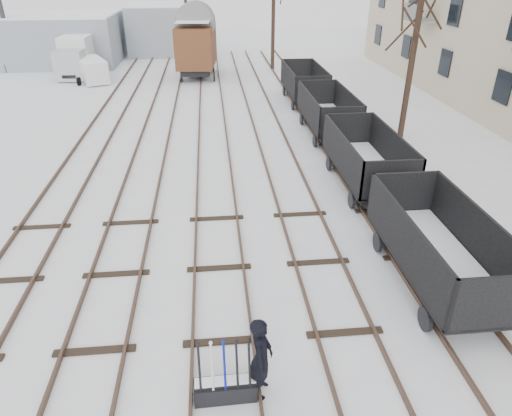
{
  "coord_description": "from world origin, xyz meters",
  "views": [
    {
      "loc": [
        -0.01,
        -8.14,
        8.06
      ],
      "look_at": [
        1.25,
        4.48,
        1.2
      ],
      "focal_mm": 32.0,
      "sensor_mm": 36.0,
      "label": 1
    }
  ],
  "objects": [
    {
      "name": "freight_wagon_d",
      "position": [
        6.0,
        20.93,
        0.86
      ],
      "size": [
        2.2,
        5.49,
        2.24
      ],
      "color": "black",
      "rests_on": "ground"
    },
    {
      "name": "panel_van",
      "position": [
        -8.84,
        28.18,
        0.88
      ],
      "size": [
        3.06,
        4.2,
        1.7
      ],
      "rotation": [
        0.0,
        0.0,
        0.41
      ],
      "color": "silver",
      "rests_on": "ground"
    },
    {
      "name": "lorry",
      "position": [
        -10.4,
        30.95,
        1.52
      ],
      "size": [
        2.3,
        6.59,
        2.96
      ],
      "rotation": [
        0.0,
        0.0,
        -0.03
      ],
      "color": "black",
      "rests_on": "ground"
    },
    {
      "name": "tree_far_left",
      "position": [
        -2.03,
        41.39,
        3.73
      ],
      "size": [
        0.3,
        0.3,
        7.47
      ],
      "primitive_type": "cylinder",
      "color": "black",
      "rests_on": "ground"
    },
    {
      "name": "tree_near",
      "position": [
        9.76,
        13.75,
        3.6
      ],
      "size": [
        0.3,
        0.3,
        7.21
      ],
      "primitive_type": "cylinder",
      "color": "black",
      "rests_on": "ground"
    },
    {
      "name": "worker",
      "position": [
        0.76,
        -1.48,
        0.97
      ],
      "size": [
        0.62,
        0.8,
        1.95
      ],
      "primitive_type": "imported",
      "rotation": [
        0.0,
        0.0,
        1.33
      ],
      "color": "black",
      "rests_on": "ground"
    },
    {
      "name": "freight_wagon_c",
      "position": [
        6.0,
        14.53,
        0.86
      ],
      "size": [
        2.2,
        5.49,
        2.24
      ],
      "color": "black",
      "rests_on": "ground"
    },
    {
      "name": "box_van_wagon",
      "position": [
        -0.9,
        29.13,
        2.49
      ],
      "size": [
        3.44,
        5.84,
        4.28
      ],
      "rotation": [
        0.0,
        0.0,
        -0.09
      ],
      "color": "black",
      "rests_on": "ground"
    },
    {
      "name": "ground",
      "position": [
        0.0,
        0.0,
        0.0
      ],
      "size": [
        120.0,
        120.0,
        0.0
      ],
      "primitive_type": "plane",
      "color": "white",
      "rests_on": "ground"
    },
    {
      "name": "freight_wagon_a",
      "position": [
        6.0,
        1.73,
        0.86
      ],
      "size": [
        2.2,
        5.49,
        2.24
      ],
      "color": "black",
      "rests_on": "ground"
    },
    {
      "name": "shed_left",
      "position": [
        -13.0,
        36.0,
        2.05
      ],
      "size": [
        10.0,
        8.0,
        4.1
      ],
      "color": "#8A939B",
      "rests_on": "ground"
    },
    {
      "name": "crane",
      "position": [
        -16.25,
        33.16,
        2.05
      ],
      "size": [
        2.01,
        4.63,
        7.78
      ],
      "rotation": [
        0.0,
        0.0,
        0.38
      ],
      "color": "#2D2C31",
      "rests_on": "ground"
    },
    {
      "name": "tree_far_right",
      "position": [
        5.35,
        31.39,
        4.19
      ],
      "size": [
        0.3,
        0.3,
        8.38
      ],
      "primitive_type": "cylinder",
      "color": "black",
      "rests_on": "ground"
    },
    {
      "name": "tracks",
      "position": [
        -0.0,
        13.67,
        0.07
      ],
      "size": [
        13.9,
        52.0,
        0.16
      ],
      "color": "black",
      "rests_on": "ground"
    },
    {
      "name": "ground_frame",
      "position": [
        0.01,
        -1.58,
        0.28
      ],
      "size": [
        1.31,
        0.44,
        1.49
      ],
      "rotation": [
        0.0,
        0.0,
        0.02
      ],
      "color": "black",
      "rests_on": "ground"
    },
    {
      "name": "shed_right",
      "position": [
        -4.0,
        40.0,
        2.25
      ],
      "size": [
        7.0,
        6.0,
        4.5
      ],
      "color": "#8A939B",
      "rests_on": "ground"
    },
    {
      "name": "freight_wagon_b",
      "position": [
        6.0,
        8.13,
        0.86
      ],
      "size": [
        2.2,
        5.49,
        2.24
      ],
      "color": "black",
      "rests_on": "ground"
    }
  ]
}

